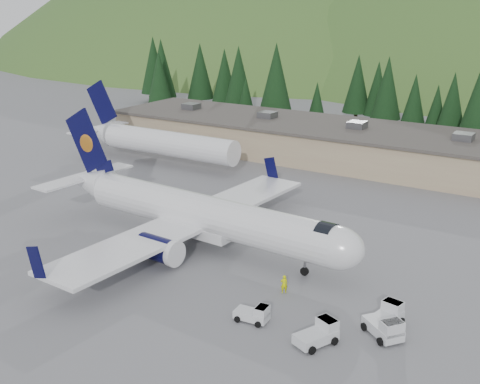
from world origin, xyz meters
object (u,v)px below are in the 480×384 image
object	(u,v)px
baggage_tug_c	(319,333)
ramp_worker	(284,284)
baggage_tug_b	(385,328)
baggage_tug_a	(255,314)
airliner	(198,214)
terminal_building	(325,141)
baggage_tug_d	(387,316)
second_airliner	(154,141)

from	to	relation	value
baggage_tug_c	ramp_worker	distance (m)	7.77
ramp_worker	baggage_tug_b	bearing A→B (deg)	130.21
baggage_tug_a	baggage_tug_c	distance (m)	5.33
airliner	terminal_building	bearing A→B (deg)	99.32
baggage_tug_c	airliner	bearing A→B (deg)	84.33
baggage_tug_c	baggage_tug_d	xyz separation A→B (m)	(3.21, 4.92, -0.00)
airliner	baggage_tug_d	size ratio (longest dim) A/B	10.89
baggage_tug_b	baggage_tug_c	world-z (taller)	baggage_tug_b
baggage_tug_a	terminal_building	bearing A→B (deg)	103.43
airliner	baggage_tug_b	xyz separation A→B (m)	(21.26, -6.83, -2.43)
second_airliner	ramp_worker	distance (m)	44.63
ramp_worker	airliner	bearing A→B (deg)	-57.24
second_airliner	airliner	bearing A→B (deg)	-42.58
airliner	baggage_tug_b	bearing A→B (deg)	-14.44
baggage_tug_b	baggage_tug_d	bearing A→B (deg)	142.52
airliner	second_airliner	world-z (taller)	airliner
baggage_tug_c	baggage_tug_b	bearing A→B (deg)	-26.13
baggage_tug_b	ramp_worker	world-z (taller)	baggage_tug_b
baggage_tug_d	ramp_worker	size ratio (longest dim) A/B	2.09
baggage_tug_b	baggage_tug_c	xyz separation A→B (m)	(-3.69, -3.10, -0.03)
baggage_tug_d	terminal_building	bearing A→B (deg)	41.13
baggage_tug_d	ramp_worker	xyz separation A→B (m)	(-8.84, 0.43, 0.06)
second_airliner	baggage_tug_b	bearing A→B (deg)	-32.51
airliner	second_airliner	distance (m)	32.42
baggage_tug_a	terminal_building	world-z (taller)	terminal_building
ramp_worker	baggage_tug_c	bearing A→B (deg)	100.25
terminal_building	baggage_tug_a	bearing A→B (deg)	-71.25
airliner	baggage_tug_c	bearing A→B (deg)	-26.11
airliner	baggage_tug_c	size ratio (longest dim) A/B	10.48
second_airliner	baggage_tug_c	distance (m)	52.34
baggage_tug_c	terminal_building	world-z (taller)	terminal_building
baggage_tug_b	baggage_tug_c	distance (m)	4.82
airliner	ramp_worker	bearing A→B (deg)	-17.63
baggage_tug_a	baggage_tug_c	bearing A→B (deg)	-6.69
second_airliner	baggage_tug_b	size ratio (longest dim) A/B	7.84
baggage_tug_a	baggage_tug_b	bearing A→B (deg)	12.96
baggage_tug_d	baggage_tug_b	bearing A→B (deg)	-153.78
second_airliner	baggage_tug_a	distance (m)	48.16
airliner	second_airliner	bearing A→B (deg)	140.79
baggage_tug_b	ramp_worker	xyz separation A→B (m)	(-9.33, 2.25, 0.03)
baggage_tug_a	terminal_building	xyz separation A→B (m)	(-16.20, 47.74, 2.01)
baggage_tug_c	ramp_worker	size ratio (longest dim) A/B	2.17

